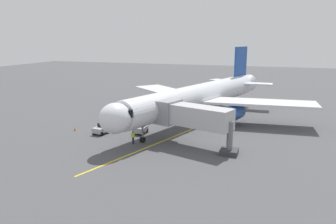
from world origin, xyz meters
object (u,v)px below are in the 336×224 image
safety_cone_nose_left (127,128)px  airplane (199,97)px  jet_bridge (189,116)px  safety_cone_nose_right (75,129)px  ground_crew_marshaller (133,137)px  tug_near_nose (141,129)px  tug_portside (102,129)px

safety_cone_nose_left → airplane: bearing=-136.9°
airplane → jet_bridge: (-1.68, 12.38, -0.24)m
jet_bridge → safety_cone_nose_right: bearing=-3.5°
safety_cone_nose_right → ground_crew_marshaller: bearing=165.2°
ground_crew_marshaller → safety_cone_nose_left: ground_crew_marshaller is taller
airplane → jet_bridge: airplane is taller
tug_near_nose → safety_cone_nose_left: 3.15m
ground_crew_marshaller → airplane: bearing=-109.8°
jet_bridge → safety_cone_nose_left: bearing=-21.8°
airplane → tug_near_nose: airplane is taller
jet_bridge → tug_near_nose: bearing=-19.8°
jet_bridge → safety_cone_nose_left: (10.45, -4.18, -3.49)m
airplane → tug_portside: airplane is taller
ground_crew_marshaller → safety_cone_nose_right: bearing=-14.8°
airplane → safety_cone_nose_left: airplane is taller
jet_bridge → ground_crew_marshaller: (6.77, 1.71, -2.88)m
ground_crew_marshaller → safety_cone_nose_left: size_ratio=3.11×
tug_near_nose → safety_cone_nose_right: (9.62, 1.70, -0.43)m
tug_portside → ground_crew_marshaller: bearing=156.6°
safety_cone_nose_left → tug_portside: bearing=54.6°
airplane → jet_bridge: 12.50m
tug_portside → safety_cone_nose_left: size_ratio=4.57×
tug_near_nose → tug_portside: same height
airplane → ground_crew_marshaller: size_ratio=23.02×
tug_portside → safety_cone_nose_left: (-2.34, -3.29, -0.43)m
tug_near_nose → airplane: bearing=-121.9°
safety_cone_nose_left → safety_cone_nose_right: bearing=24.5°
safety_cone_nose_right → airplane: bearing=-144.1°
jet_bridge → ground_crew_marshaller: bearing=14.2°
jet_bridge → safety_cone_nose_left: jet_bridge is taller
ground_crew_marshaller → tug_portside: bearing=-23.4°
jet_bridge → tug_portside: (12.80, -0.89, -3.06)m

